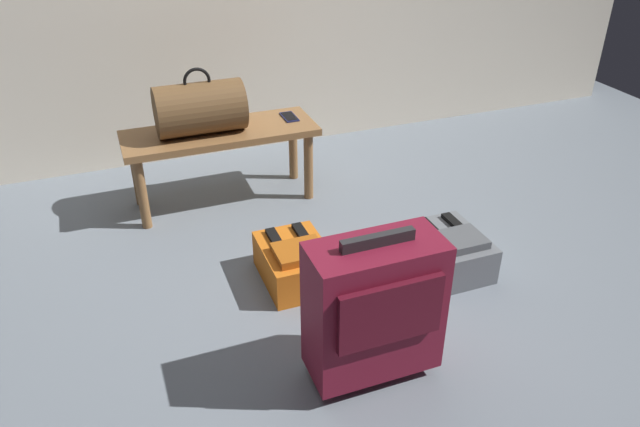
{
  "coord_description": "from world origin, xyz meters",
  "views": [
    {
      "loc": [
        -0.67,
        -2.02,
        1.64
      ],
      "look_at": [
        0.18,
        0.19,
        0.25
      ],
      "focal_mm": 34.21,
      "sensor_mm": 36.0,
      "label": 1
    }
  ],
  "objects": [
    {
      "name": "cell_phone",
      "position": [
        0.29,
        0.95,
        0.42
      ],
      "size": [
        0.07,
        0.14,
        0.01
      ],
      "color": "#191E4C",
      "rests_on": "bench"
    },
    {
      "name": "bench",
      "position": [
        -0.11,
        0.91,
        0.35
      ],
      "size": [
        1.0,
        0.36,
        0.42
      ],
      "color": "olive",
      "rests_on": "ground"
    },
    {
      "name": "ground_plane",
      "position": [
        0.0,
        0.0,
        0.0
      ],
      "size": [
        6.6,
        6.6,
        0.0
      ],
      "primitive_type": "plane",
      "color": "slate"
    },
    {
      "name": "suitcase_upright_burgundy",
      "position": [
        0.09,
        -0.55,
        0.31
      ],
      "size": [
        0.46,
        0.24,
        0.6
      ],
      "color": "maroon",
      "rests_on": "ground"
    },
    {
      "name": "backpack_grey",
      "position": [
        0.7,
        -0.08,
        0.09
      ],
      "size": [
        0.28,
        0.38,
        0.21
      ],
      "color": "slate",
      "rests_on": "ground"
    },
    {
      "name": "backpack_orange",
      "position": [
        0.02,
        0.09,
        0.09
      ],
      "size": [
        0.28,
        0.38,
        0.21
      ],
      "color": "orange",
      "rests_on": "ground"
    },
    {
      "name": "duffel_bag_brown",
      "position": [
        -0.2,
        0.91,
        0.55
      ],
      "size": [
        0.44,
        0.26,
        0.34
      ],
      "color": "brown",
      "rests_on": "bench"
    }
  ]
}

